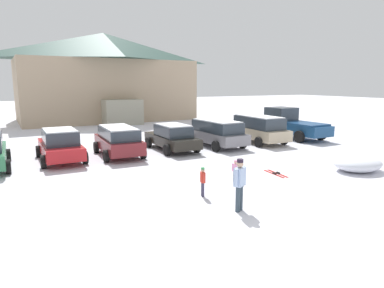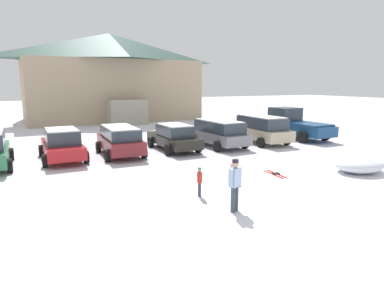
% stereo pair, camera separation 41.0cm
% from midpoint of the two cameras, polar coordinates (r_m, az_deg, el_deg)
% --- Properties ---
extents(ground, '(160.00, 160.00, 0.00)m').
position_cam_midpoint_polar(ground, '(9.29, 20.06, -15.76)').
color(ground, silver).
extents(ski_lodge, '(18.33, 11.83, 9.15)m').
position_cam_midpoint_polar(ski_lodge, '(38.66, -13.09, 10.90)').
color(ski_lodge, tan).
rests_on(ski_lodge, ground).
extents(parked_red_sedan, '(2.17, 4.51, 1.66)m').
position_cam_midpoint_polar(parked_red_sedan, '(18.83, -20.26, -0.05)').
color(parked_red_sedan, '#B11B20').
rests_on(parked_red_sedan, ground).
extents(parked_maroon_van, '(2.25, 4.37, 1.62)m').
position_cam_midpoint_polar(parked_maroon_van, '(19.18, -11.33, 0.70)').
color(parked_maroon_van, maroon).
rests_on(parked_maroon_van, ground).
extents(parked_black_sedan, '(2.13, 4.55, 1.56)m').
position_cam_midpoint_polar(parked_black_sedan, '(20.37, -2.47, 1.19)').
color(parked_black_sedan, black).
rests_on(parked_black_sedan, ground).
extents(parked_grey_wagon, '(2.38, 4.70, 1.67)m').
position_cam_midpoint_polar(parked_grey_wagon, '(21.56, 5.00, 1.96)').
color(parked_grey_wagon, gray).
rests_on(parked_grey_wagon, ground).
extents(parked_beige_suv, '(2.33, 4.81, 1.81)m').
position_cam_midpoint_polar(parked_beige_suv, '(23.32, 11.90, 2.55)').
color(parked_beige_suv, tan).
rests_on(parked_beige_suv, ground).
extents(pickup_truck, '(2.51, 5.84, 2.15)m').
position_cam_midpoint_polar(pickup_truck, '(26.06, 16.97, 3.17)').
color(pickup_truck, navy).
rests_on(pickup_truck, ground).
extents(skier_child_in_pink_snowsuit, '(0.19, 0.32, 0.89)m').
position_cam_midpoint_polar(skier_child_in_pink_snowsuit, '(13.92, 7.81, -4.33)').
color(skier_child_in_pink_snowsuit, black).
rests_on(skier_child_in_pink_snowsuit, ground).
extents(skier_adult_in_blue_parka, '(0.56, 0.40, 1.67)m').
position_cam_midpoint_polar(skier_adult_in_blue_parka, '(10.72, 8.27, -6.33)').
color(skier_adult_in_blue_parka, '#32414C').
rests_on(skier_adult_in_blue_parka, ground).
extents(skier_child_in_red_jacket, '(0.22, 0.37, 1.05)m').
position_cam_midpoint_polar(skier_child_in_red_jacket, '(12.09, 2.24, -6.05)').
color(skier_child_in_red_jacket, '#38344C').
rests_on(skier_child_in_red_jacket, ground).
extents(pair_of_skis, '(0.40, 1.42, 0.08)m').
position_cam_midpoint_polar(pair_of_skis, '(15.54, 14.47, -4.87)').
color(pair_of_skis, red).
rests_on(pair_of_skis, ground).
extents(plowed_snow_pile, '(2.33, 1.86, 0.70)m').
position_cam_midpoint_polar(plowed_snow_pile, '(17.22, 26.72, -3.06)').
color(plowed_snow_pile, white).
rests_on(plowed_snow_pile, ground).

